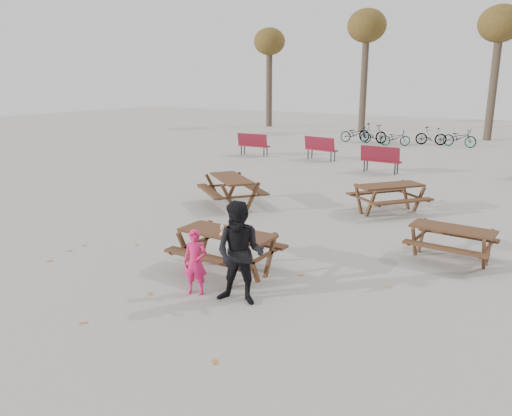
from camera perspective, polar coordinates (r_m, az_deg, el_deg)
The scene contains 14 objects.
ground at distance 9.42m, azimuth -3.27°, elevation -7.21°, with size 80.00×80.00×0.00m, color gray.
main_picnic_table at distance 9.22m, azimuth -3.33°, elevation -3.82°, with size 1.80×1.45×0.78m.
food_tray at distance 8.95m, azimuth -3.52°, elevation -3.01°, with size 0.18×0.11×0.04m, color white.
bread_roll at distance 8.93m, azimuth -3.52°, elevation -2.75°, with size 0.14×0.06×0.05m, color tan.
soda_bottle at distance 9.04m, azimuth -3.87°, elevation -2.46°, with size 0.07×0.07×0.17m.
child at distance 8.34m, azimuth -6.94°, elevation -6.17°, with size 0.40×0.27×1.11m, color #DA1B5C.
adult at distance 7.86m, azimuth -1.84°, elevation -5.21°, with size 0.81×0.63×1.67m, color black.
picnic_table_east at distance 10.56m, azimuth 21.42°, elevation -3.84°, with size 1.56×1.26×0.67m, color #3A2615, non-canonical shape.
picnic_table_north at distance 13.98m, azimuth -2.79°, elevation 1.86°, with size 1.90×1.53×0.82m, color #3A2615, non-canonical shape.
picnic_table_far at distance 13.74m, azimuth 14.93°, elevation 1.04°, with size 1.78×1.43×0.77m, color #3A2615, non-canonical shape.
park_bench_row at distance 20.95m, azimuth 12.30°, elevation 6.14°, with size 13.24×2.58×1.03m.
bicycle_row at distance 28.30m, azimuth 16.30°, elevation 7.94°, with size 7.09×2.42×1.06m.
tree_row at distance 32.63m, azimuth 26.07°, elevation 17.99°, with size 32.17×3.52×8.26m.
fallen_leaves at distance 11.21m, azimuth 6.28°, elevation -3.63°, with size 11.00×11.00×0.01m, color #B86B2C, non-canonical shape.
Camera 1 is at (5.10, -7.10, 3.51)m, focal length 35.00 mm.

